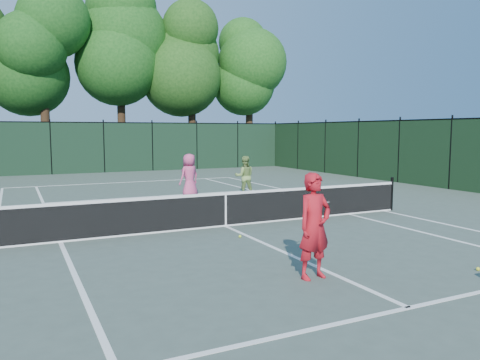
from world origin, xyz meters
name	(u,v)px	position (x,y,z in m)	size (l,w,h in m)	color
ground	(226,226)	(0.00, 0.00, 0.00)	(90.00, 90.00, 0.00)	#445248
sideline_doubles_right	(384,211)	(5.49, 0.00, 0.00)	(0.10, 23.77, 0.01)	white
sideline_singles_left	(60,242)	(-4.12, 0.00, 0.00)	(0.10, 23.77, 0.01)	white
sideline_singles_right	(349,214)	(4.12, 0.00, 0.00)	(0.10, 23.77, 0.01)	white
baseline_far	(127,182)	(0.00, 11.88, 0.00)	(10.97, 0.10, 0.01)	white
service_line_near	(409,308)	(0.00, -6.40, 0.00)	(8.23, 0.10, 0.01)	white
service_line_far	(158,196)	(0.00, 6.40, 0.00)	(8.23, 0.10, 0.01)	white
center_service_line	(226,226)	(0.00, 0.00, 0.00)	(0.10, 12.80, 0.01)	white
tennis_net	(226,209)	(0.00, 0.00, 0.48)	(11.69, 0.09, 1.06)	black
fence_far	(104,148)	(0.00, 18.00, 1.50)	(24.00, 0.05, 3.00)	black
tree_2	(42,49)	(-3.00, 21.80, 7.73)	(6.00, 6.00, 12.40)	black
tree_3	(119,37)	(2.00, 22.30, 9.01)	(7.00, 7.00, 14.45)	black
tree_4	(191,53)	(7.00, 21.60, 8.14)	(6.20, 6.20, 12.97)	black
tree_5	(249,64)	(12.00, 22.10, 7.71)	(5.80, 5.80, 12.23)	black
coach	(315,226)	(-0.43, -4.66, 0.91)	(0.91, 0.71, 1.82)	red
player_pink	(189,176)	(0.89, 5.26, 0.84)	(0.95, 0.78, 1.68)	#D24A7D
player_green	(245,176)	(2.99, 4.87, 0.78)	(0.91, 0.80, 1.56)	#81A452
loose_ball_near_cart	(478,269)	(2.49, -5.62, 0.03)	(0.07, 0.07, 0.07)	yellow
loose_ball_midcourt	(240,236)	(-0.24, -1.37, 0.03)	(0.07, 0.07, 0.07)	#CCF231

